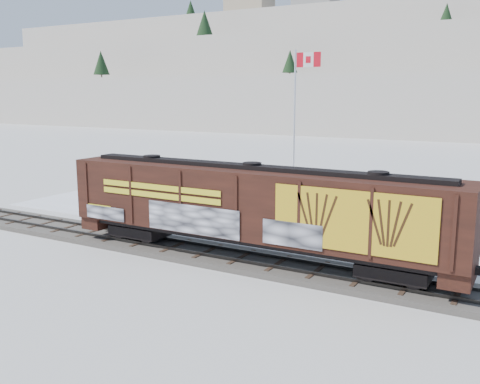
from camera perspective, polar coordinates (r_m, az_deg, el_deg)
The scene contains 8 objects.
ground at distance 27.59m, azimuth -3.47°, elevation -6.88°, with size 500.00×500.00×0.00m, color white.
rail_track at distance 27.54m, azimuth -3.48°, elevation -6.59°, with size 50.00×3.40×0.43m.
parking_strip at distance 33.88m, azimuth 3.47°, elevation -3.57°, with size 40.00×8.00×0.03m, color white.
hopper_railcar at distance 25.57m, azimuth 1.27°, elevation -1.46°, with size 20.01×3.06×4.47m.
flagpole at distance 38.30m, azimuth 5.91°, elevation 4.26°, with size 2.30×0.90×11.19m.
car_silver at distance 32.86m, azimuth 1.56°, elevation -2.58°, with size 1.82×4.53×1.54m, color #B6B8BE.
car_white at distance 35.57m, azimuth 0.27°, elevation -1.71°, with size 1.46×4.18×1.38m, color silver.
car_dark at distance 30.54m, azimuth 21.44°, elevation -4.58°, with size 1.80×4.42×1.28m, color #202328.
Camera 1 is at (14.42, -22.04, 8.21)m, focal length 40.00 mm.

